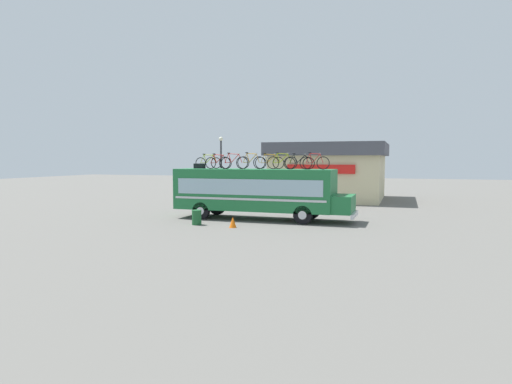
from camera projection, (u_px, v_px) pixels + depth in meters
name	position (u px, v px, depth m)	size (l,w,h in m)	color
ground_plane	(254.00, 219.00, 25.88)	(120.00, 120.00, 0.00)	#605E59
bus	(258.00, 190.00, 25.68)	(10.49, 2.66, 2.94)	#1E6B38
luggage_bag_1	(200.00, 166.00, 27.18)	(0.65, 0.34, 0.31)	black
rooftop_bicycle_1	(208.00, 162.00, 26.81)	(1.72, 0.44, 0.91)	black
rooftop_bicycle_2	(218.00, 162.00, 26.01)	(1.68, 0.44, 0.91)	black
rooftop_bicycle_3	(233.00, 162.00, 25.67)	(1.81, 0.44, 0.96)	black
rooftop_bicycle_4	(251.00, 162.00, 25.81)	(1.73, 0.44, 0.98)	black
rooftop_bicycle_5	(269.00, 162.00, 25.77)	(1.78, 0.44, 0.93)	black
rooftop_bicycle_6	(282.00, 162.00, 25.11)	(1.79, 0.44, 0.96)	black
rooftop_bicycle_7	(299.00, 163.00, 24.56)	(1.76, 0.44, 0.91)	black
rooftop_bicycle_8	(314.00, 162.00, 24.27)	(1.67, 0.44, 0.95)	black
roadside_building	(330.00, 171.00, 38.86)	(9.57, 10.07, 4.86)	beige
trash_bin	(197.00, 217.00, 23.60)	(0.51, 0.51, 0.79)	#1E592D
traffic_cone	(233.00, 222.00, 22.62)	(0.38, 0.38, 0.56)	orange
street_lamp	(221.00, 165.00, 33.39)	(0.30, 0.30, 5.19)	#38383D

